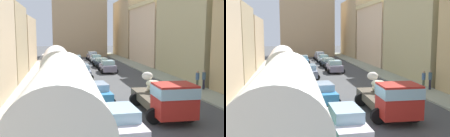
# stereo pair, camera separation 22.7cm
# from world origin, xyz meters

# --- Properties ---
(ground_plane) EXTENTS (154.00, 154.00, 0.00)m
(ground_plane) POSITION_xyz_m (0.00, 27.00, 0.00)
(ground_plane) COLOR #454647
(sidewalk_left) EXTENTS (2.50, 70.00, 0.14)m
(sidewalk_left) POSITION_xyz_m (-7.25, 27.00, 0.07)
(sidewalk_left) COLOR #AFA597
(sidewalk_left) RESTS_ON ground
(sidewalk_right) EXTENTS (2.50, 70.00, 0.14)m
(sidewalk_right) POSITION_xyz_m (7.25, 27.00, 0.07)
(sidewalk_right) COLOR #99A08B
(sidewalk_right) RESTS_ON ground
(building_left_2) EXTENTS (4.54, 9.25, 8.18)m
(building_left_2) POSITION_xyz_m (-10.77, 25.70, 4.09)
(building_left_2) COLOR tan
(building_left_2) RESTS_ON ground
(building_left_3) EXTENTS (4.68, 13.55, 7.48)m
(building_left_3) POSITION_xyz_m (-10.84, 37.99, 3.74)
(building_left_3) COLOR tan
(building_left_3) RESTS_ON ground
(building_right_2) EXTENTS (6.34, 12.73, 10.80)m
(building_right_2) POSITION_xyz_m (11.38, 23.37, 5.42)
(building_right_2) COLOR tan
(building_right_2) RESTS_ON ground
(building_right_3) EXTENTS (4.61, 13.67, 9.97)m
(building_right_3) POSITION_xyz_m (10.60, 37.20, 5.02)
(building_right_3) COLOR beige
(building_right_3) RESTS_ON ground
(building_right_4) EXTENTS (5.62, 14.84, 12.22)m
(building_right_4) POSITION_xyz_m (11.31, 52.39, 6.11)
(building_right_4) COLOR tan
(building_right_4) RESTS_ON ground
(distant_church) EXTENTS (11.68, 6.43, 19.68)m
(distant_church) POSITION_xyz_m (0.00, 55.78, 7.03)
(distant_church) COLOR tan
(distant_church) RESTS_ON ground
(parked_bus_0) EXTENTS (3.54, 9.66, 4.12)m
(parked_bus_0) POSITION_xyz_m (-4.48, 4.18, 2.27)
(parked_bus_0) COLOR #349063
(parked_bus_0) RESTS_ON ground
(parked_bus_1) EXTENTS (3.40, 9.41, 3.92)m
(parked_bus_1) POSITION_xyz_m (-4.80, 17.15, 2.15)
(parked_bus_1) COLOR beige
(parked_bus_1) RESTS_ON ground
(cargo_truck_0) EXTENTS (3.16, 6.60, 2.38)m
(cargo_truck_0) POSITION_xyz_m (1.69, 9.62, 1.21)
(cargo_truck_0) COLOR #AF231C
(cargo_truck_0) RESTS_ON ground
(car_0) EXTENTS (2.34, 3.83, 1.59)m
(car_0) POSITION_xyz_m (1.60, 28.75, 0.79)
(car_0) COLOR gray
(car_0) RESTS_ON ground
(car_1) EXTENTS (2.46, 3.89, 1.40)m
(car_1) POSITION_xyz_m (1.60, 34.25, 0.72)
(car_1) COLOR #1D232B
(car_1) RESTS_ON ground
(car_2) EXTENTS (2.22, 3.83, 1.48)m
(car_2) POSITION_xyz_m (1.60, 39.75, 0.74)
(car_2) COLOR silver
(car_2) RESTS_ON ground
(car_3) EXTENTS (2.35, 3.79, 1.61)m
(car_3) POSITION_xyz_m (1.60, 45.25, 0.80)
(car_3) COLOR gray
(car_3) RESTS_ON ground
(car_4) EXTENTS (2.19, 4.21, 1.52)m
(car_4) POSITION_xyz_m (-1.66, 6.86, 0.76)
(car_4) COLOR silver
(car_4) RESTS_ON ground
(car_5) EXTENTS (2.35, 3.94, 1.48)m
(car_5) POSITION_xyz_m (-1.93, 13.67, 0.75)
(car_5) COLOR #3988C9
(car_5) RESTS_ON ground
(car_6) EXTENTS (2.45, 4.20, 1.57)m
(car_6) POSITION_xyz_m (-2.06, 24.73, 0.79)
(car_6) COLOR slate
(car_6) RESTS_ON ground
(car_7) EXTENTS (2.29, 4.35, 1.56)m
(car_7) POSITION_xyz_m (-1.91, 37.74, 0.79)
(car_7) COLOR #4088C2
(car_7) RESTS_ON ground
(pedestrian_1) EXTENTS (0.42, 0.42, 1.82)m
(pedestrian_1) POSITION_xyz_m (7.32, 15.95, 1.06)
(pedestrian_1) COLOR #435140
(pedestrian_1) RESTS_ON ground
(pedestrian_3) EXTENTS (0.40, 0.40, 1.89)m
(pedestrian_3) POSITION_xyz_m (7.92, 15.92, 1.10)
(pedestrian_3) COLOR #26263A
(pedestrian_3) RESTS_ON ground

